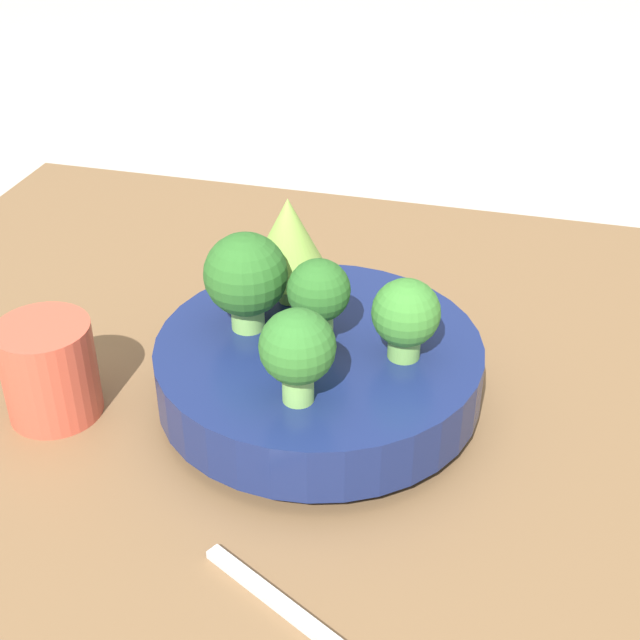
{
  "coord_description": "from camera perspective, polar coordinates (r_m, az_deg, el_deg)",
  "views": [
    {
      "loc": [
        0.11,
        -0.57,
        0.49
      ],
      "look_at": [
        -0.04,
        0.0,
        0.11
      ],
      "focal_mm": 50.0,
      "sensor_mm": 36.0,
      "label": 1
    }
  ],
  "objects": [
    {
      "name": "ground_plane",
      "position": [
        0.76,
        2.78,
        -7.84
      ],
      "size": [
        6.0,
        6.0,
        0.0
      ],
      "primitive_type": "plane",
      "color": "#ADA89E"
    },
    {
      "name": "table",
      "position": [
        0.75,
        2.81,
        -6.86
      ],
      "size": [
        1.05,
        0.82,
        0.03
      ],
      "color": "brown",
      "rests_on": "ground_plane"
    },
    {
      "name": "bowl",
      "position": [
        0.73,
        0.0,
        -2.99
      ],
      "size": [
        0.26,
        0.26,
        0.06
      ],
      "color": "navy",
      "rests_on": "table"
    },
    {
      "name": "broccoli_floret_front",
      "position": [
        0.63,
        -1.45,
        -1.91
      ],
      "size": [
        0.06,
        0.06,
        0.07
      ],
      "color": "#7AB256",
      "rests_on": "bowl"
    },
    {
      "name": "romanesco_piece_far",
      "position": [
        0.74,
        -2.03,
        5.24
      ],
      "size": [
        0.07,
        0.07,
        0.1
      ],
      "color": "#609347",
      "rests_on": "bowl"
    },
    {
      "name": "broccoli_floret_left",
      "position": [
        0.71,
        -4.77,
        2.78
      ],
      "size": [
        0.07,
        0.07,
        0.08
      ],
      "color": "#7AB256",
      "rests_on": "bowl"
    },
    {
      "name": "broccoli_floret_center",
      "position": [
        0.69,
        0.0,
        1.78
      ],
      "size": [
        0.05,
        0.05,
        0.07
      ],
      "color": "#7AB256",
      "rests_on": "bowl"
    },
    {
      "name": "broccoli_floret_right",
      "position": [
        0.68,
        5.53,
        0.33
      ],
      "size": [
        0.05,
        0.05,
        0.07
      ],
      "color": "#6BA34C",
      "rests_on": "bowl"
    },
    {
      "name": "cup",
      "position": [
        0.75,
        -16.93,
        -3.08
      ],
      "size": [
        0.08,
        0.08,
        0.08
      ],
      "color": "#C64C38",
      "rests_on": "table"
    },
    {
      "name": "fork",
      "position": [
        0.58,
        -0.01,
        -19.46
      ],
      "size": [
        0.18,
        0.1,
        0.01
      ],
      "color": "silver",
      "rests_on": "table"
    }
  ]
}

